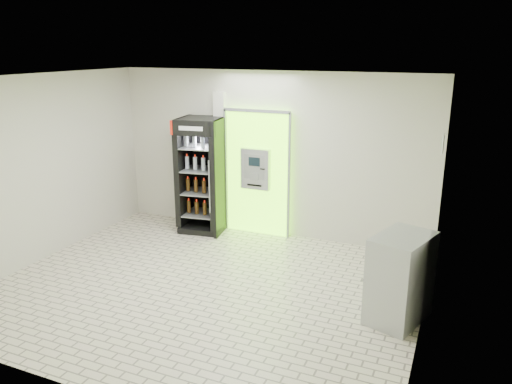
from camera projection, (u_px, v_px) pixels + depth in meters
The scene contains 7 objects.
ground at pixel (206, 288), 7.31m from camera, with size 6.00×6.00×0.00m, color beige.
room_shell at pixel (202, 165), 6.79m from camera, with size 6.00×6.00×6.00m.
atm_assembly at pixel (258, 172), 9.19m from camera, with size 1.30×0.24×2.33m.
pillar at pixel (221, 161), 9.48m from camera, with size 0.22×0.11×2.60m.
beverage_cooler at pixel (203, 177), 9.36m from camera, with size 0.91×0.85×2.15m.
steel_cabinet at pixel (400, 278), 6.32m from camera, with size 0.83×1.00×1.15m.
exit_sign at pixel (443, 144), 6.82m from camera, with size 0.02×0.22×0.26m.
Camera 1 is at (3.29, -5.79, 3.41)m, focal length 35.00 mm.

